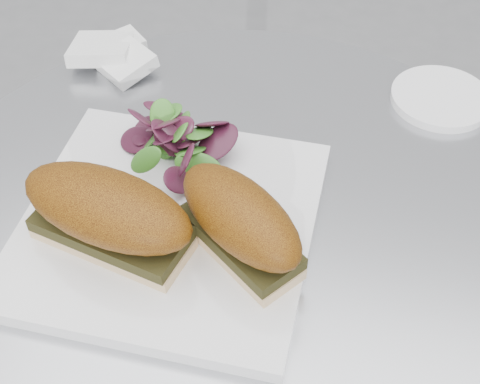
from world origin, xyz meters
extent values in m
cylinder|color=#B2B4BA|center=(0.00, 0.00, 0.72)|extent=(0.70, 0.70, 0.02)
cube|color=white|center=(-0.06, -0.03, 0.74)|extent=(0.29, 0.29, 0.02)
cube|color=beige|center=(-0.10, -0.07, 0.75)|extent=(0.16, 0.10, 0.01)
cube|color=black|center=(-0.10, -0.07, 0.77)|extent=(0.16, 0.10, 0.01)
ellipsoid|color=brown|center=(-0.10, -0.07, 0.80)|extent=(0.19, 0.12, 0.06)
cube|color=beige|center=(0.02, -0.05, 0.75)|extent=(0.13, 0.12, 0.01)
cube|color=black|center=(0.02, -0.05, 0.77)|extent=(0.13, 0.12, 0.01)
ellipsoid|color=brown|center=(0.02, -0.05, 0.80)|extent=(0.16, 0.15, 0.06)
cylinder|color=white|center=(0.21, 0.24, 0.74)|extent=(0.12, 0.12, 0.01)
camera|label=1|loc=(0.10, -0.45, 1.25)|focal=50.00mm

